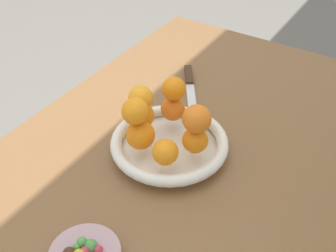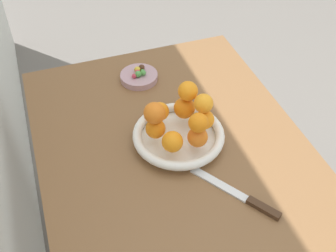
# 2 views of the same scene
# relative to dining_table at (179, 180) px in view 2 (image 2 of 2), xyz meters

# --- Properties ---
(dining_table) EXTENTS (1.10, 0.76, 0.74)m
(dining_table) POSITION_rel_dining_table_xyz_m (0.00, 0.00, 0.00)
(dining_table) COLOR brown
(dining_table) RESTS_ON ground_plane
(fruit_bowl) EXTENTS (0.26, 0.26, 0.04)m
(fruit_bowl) POSITION_rel_dining_table_xyz_m (0.07, -0.02, 0.11)
(fruit_bowl) COLOR white
(fruit_bowl) RESTS_ON dining_table
(candy_dish) EXTENTS (0.13, 0.13, 0.02)m
(candy_dish) POSITION_rel_dining_table_xyz_m (0.39, 0.01, 0.10)
(candy_dish) COLOR #B28C99
(candy_dish) RESTS_ON dining_table
(orange_0) EXTENTS (0.06, 0.06, 0.06)m
(orange_0) POSITION_rel_dining_table_xyz_m (0.13, -0.06, 0.16)
(orange_0) COLOR orange
(orange_0) RESTS_ON fruit_bowl
(orange_1) EXTENTS (0.05, 0.05, 0.05)m
(orange_1) POSITION_rel_dining_table_xyz_m (0.14, 0.01, 0.16)
(orange_1) COLOR orange
(orange_1) RESTS_ON fruit_bowl
(orange_2) EXTENTS (0.06, 0.06, 0.06)m
(orange_2) POSITION_rel_dining_table_xyz_m (0.08, 0.05, 0.16)
(orange_2) COLOR orange
(orange_2) RESTS_ON fruit_bowl
(orange_3) EXTENTS (0.06, 0.06, 0.06)m
(orange_3) POSITION_rel_dining_table_xyz_m (0.01, 0.02, 0.16)
(orange_3) COLOR orange
(orange_3) RESTS_ON fruit_bowl
(orange_4) EXTENTS (0.06, 0.06, 0.06)m
(orange_4) POSITION_rel_dining_table_xyz_m (0.01, -0.05, 0.16)
(orange_4) COLOR orange
(orange_4) RESTS_ON fruit_bowl
(orange_5) EXTENTS (0.06, 0.06, 0.06)m
(orange_5) POSITION_rel_dining_table_xyz_m (0.07, -0.10, 0.16)
(orange_5) COLOR orange
(orange_5) RESTS_ON fruit_bowl
(orange_6) EXTENTS (0.06, 0.06, 0.06)m
(orange_6) POSITION_rel_dining_table_xyz_m (0.13, -0.07, 0.22)
(orange_6) COLOR orange
(orange_6) RESTS_ON orange_0
(orange_7) EXTENTS (0.05, 0.05, 0.05)m
(orange_7) POSITION_rel_dining_table_xyz_m (0.01, -0.05, 0.21)
(orange_7) COLOR orange
(orange_7) RESTS_ON orange_4
(orange_8) EXTENTS (0.05, 0.05, 0.05)m
(orange_8) POSITION_rel_dining_table_xyz_m (0.07, -0.09, 0.21)
(orange_8) COLOR orange
(orange_8) RESTS_ON orange_5
(orange_9) EXTENTS (0.06, 0.06, 0.06)m
(orange_9) POSITION_rel_dining_table_xyz_m (0.08, 0.05, 0.21)
(orange_9) COLOR orange
(orange_9) RESTS_ON orange_2
(candy_ball_0) EXTENTS (0.02, 0.02, 0.02)m
(candy_ball_0) POSITION_rel_dining_table_xyz_m (0.38, -0.01, 0.12)
(candy_ball_0) COLOR #4C9947
(candy_ball_0) RESTS_ON candy_dish
(candy_ball_1) EXTENTS (0.02, 0.02, 0.02)m
(candy_ball_1) POSITION_rel_dining_table_xyz_m (0.41, -0.01, 0.12)
(candy_ball_1) COLOR #472819
(candy_ball_1) RESTS_ON candy_dish
(candy_ball_2) EXTENTS (0.02, 0.02, 0.02)m
(candy_ball_2) POSITION_rel_dining_table_xyz_m (0.40, 0.01, 0.12)
(candy_ball_2) COLOR gold
(candy_ball_2) RESTS_ON candy_dish
(candy_ball_3) EXTENTS (0.02, 0.02, 0.02)m
(candy_ball_3) POSITION_rel_dining_table_xyz_m (0.37, 0.01, 0.12)
(candy_ball_3) COLOR #4C9947
(candy_ball_3) RESTS_ON candy_dish
(candy_ball_4) EXTENTS (0.02, 0.02, 0.02)m
(candy_ball_4) POSITION_rel_dining_table_xyz_m (0.37, 0.03, 0.12)
(candy_ball_4) COLOR #C6384C
(candy_ball_4) RESTS_ON candy_dish
(candy_ball_5) EXTENTS (0.02, 0.02, 0.02)m
(candy_ball_5) POSITION_rel_dining_table_xyz_m (0.39, 0.01, 0.12)
(candy_ball_5) COLOR #C6384C
(candy_ball_5) RESTS_ON candy_dish
(candy_ball_6) EXTENTS (0.01, 0.01, 0.01)m
(candy_ball_6) POSITION_rel_dining_table_xyz_m (0.39, -0.01, 0.12)
(candy_ball_6) COLOR #4C9947
(candy_ball_6) RESTS_ON candy_dish
(knife) EXTENTS (0.23, 0.16, 0.01)m
(knife) POSITION_rel_dining_table_xyz_m (-0.17, -0.11, 0.09)
(knife) COLOR #3F2819
(knife) RESTS_ON dining_table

